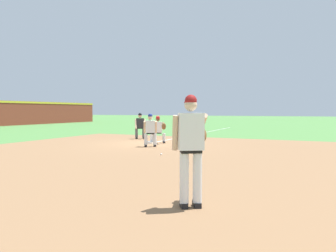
{
  "coord_description": "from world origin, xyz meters",
  "views": [
    {
      "loc": [
        -13.98,
        -7.3,
        1.6
      ],
      "look_at": [
        -6.29,
        -3.81,
        1.2
      ],
      "focal_mm": 35.0,
      "sensor_mm": 36.0,
      "label": 1
    }
  ],
  "objects_px": {
    "first_base_bag": "(150,143)",
    "baseball": "(161,154)",
    "baserunner": "(150,129)",
    "first_baseman": "(158,128)",
    "pitcher": "(191,144)",
    "umpire": "(140,125)"
  },
  "relations": [
    {
      "from": "pitcher",
      "to": "baserunner",
      "type": "bearing_deg",
      "value": 31.79
    },
    {
      "from": "first_base_bag",
      "to": "umpire",
      "type": "distance_m",
      "value": 2.79
    },
    {
      "from": "first_base_bag",
      "to": "baserunner",
      "type": "distance_m",
      "value": 1.61
    },
    {
      "from": "umpire",
      "to": "baseball",
      "type": "bearing_deg",
      "value": -144.41
    },
    {
      "from": "baserunner",
      "to": "first_baseman",
      "type": "bearing_deg",
      "value": 13.11
    },
    {
      "from": "baseball",
      "to": "pitcher",
      "type": "height_order",
      "value": "pitcher"
    },
    {
      "from": "first_base_bag",
      "to": "first_baseman",
      "type": "height_order",
      "value": "first_baseman"
    },
    {
      "from": "baseball",
      "to": "pitcher",
      "type": "bearing_deg",
      "value": -149.89
    },
    {
      "from": "first_base_bag",
      "to": "first_baseman",
      "type": "relative_size",
      "value": 0.28
    },
    {
      "from": "baserunner",
      "to": "umpire",
      "type": "xyz_separation_m",
      "value": [
        3.33,
        2.38,
        0.0
      ]
    },
    {
      "from": "first_base_bag",
      "to": "baseball",
      "type": "bearing_deg",
      "value": -146.92
    },
    {
      "from": "pitcher",
      "to": "umpire",
      "type": "xyz_separation_m",
      "value": [
        11.02,
        7.15,
        -0.27
      ]
    },
    {
      "from": "pitcher",
      "to": "first_baseman",
      "type": "xyz_separation_m",
      "value": [
        9.22,
        5.12,
        -0.33
      ]
    },
    {
      "from": "first_base_bag",
      "to": "first_baseman",
      "type": "bearing_deg",
      "value": -49.59
    },
    {
      "from": "baserunner",
      "to": "pitcher",
      "type": "bearing_deg",
      "value": -148.21
    },
    {
      "from": "first_base_bag",
      "to": "pitcher",
      "type": "distance_m",
      "value": 10.52
    },
    {
      "from": "first_baseman",
      "to": "baserunner",
      "type": "height_order",
      "value": "baserunner"
    },
    {
      "from": "baseball",
      "to": "first_baseman",
      "type": "xyz_separation_m",
      "value": [
        3.78,
        1.97,
        0.69
      ]
    },
    {
      "from": "pitcher",
      "to": "umpire",
      "type": "height_order",
      "value": "pitcher"
    },
    {
      "from": "baserunner",
      "to": "umpire",
      "type": "relative_size",
      "value": 1.0
    },
    {
      "from": "baseball",
      "to": "baserunner",
      "type": "distance_m",
      "value": 2.87
    },
    {
      "from": "baseball",
      "to": "baserunner",
      "type": "height_order",
      "value": "baserunner"
    }
  ]
}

